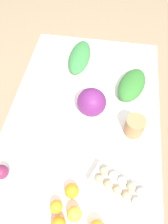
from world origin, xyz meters
TOP-DOWN VIEW (x-y plane):
  - ground_plane at (0.00, 0.00)m, footprint 8.00×8.00m
  - dining_table at (0.00, 0.00)m, footprint 1.43×0.94m
  - cabbage_purple at (-0.03, 0.04)m, footprint 0.18×0.18m
  - egg_carton at (0.43, 0.24)m, footprint 0.22×0.31m
  - paper_bag at (0.08, 0.31)m, footprint 0.11×0.11m
  - greens_bunch_beet_tops at (-0.45, -0.10)m, footprint 0.35×0.16m
  - greens_bunch_dandelion at (-0.24, 0.28)m, footprint 0.34×0.25m
  - beet_root at (0.45, -0.37)m, footprint 0.08×0.08m
  - orange_0 at (0.58, 0.05)m, footprint 0.07×0.07m
  - orange_1 at (0.48, 0.01)m, footprint 0.07×0.07m
  - orange_2 at (0.64, -0.02)m, footprint 0.07×0.07m
  - orange_4 at (0.56, -0.05)m, footprint 0.06×0.06m

SIDE VIEW (x-z plane):
  - ground_plane at x=0.00m, z-range 0.00..0.00m
  - dining_table at x=0.00m, z-range 0.29..1.07m
  - orange_4 at x=0.56m, z-range 0.78..0.84m
  - orange_2 at x=0.64m, z-range 0.78..0.85m
  - orange_0 at x=0.58m, z-range 0.78..0.85m
  - orange_1 at x=0.48m, z-range 0.78..0.85m
  - beet_root at x=0.45m, z-range 0.78..0.85m
  - egg_carton at x=0.43m, z-range 0.77..0.87m
  - greens_bunch_beet_tops at x=-0.45m, z-range 0.78..0.87m
  - greens_bunch_dandelion at x=-0.24m, z-range 0.78..0.87m
  - paper_bag at x=0.08m, z-range 0.78..0.90m
  - cabbage_purple at x=-0.03m, z-range 0.78..0.96m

